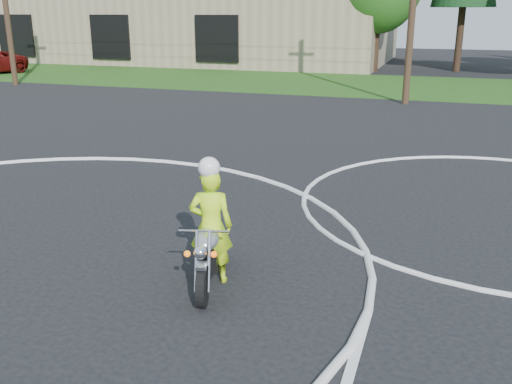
% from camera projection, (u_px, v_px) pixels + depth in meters
% --- Properties ---
extents(grass_strip, '(120.00, 10.00, 0.02)m').
position_uv_depth(grass_strip, '(320.00, 83.00, 30.88)').
color(grass_strip, '#1E4714').
rests_on(grass_strip, ground).
extents(course_markings, '(19.05, 19.05, 0.12)m').
position_uv_depth(course_markings, '(155.00, 237.00, 9.76)').
color(course_markings, silver).
rests_on(course_markings, ground).
extents(primary_motorcycle, '(0.74, 1.85, 0.99)m').
position_uv_depth(primary_motorcycle, '(209.00, 253.00, 7.95)').
color(primary_motorcycle, black).
rests_on(primary_motorcycle, ground).
extents(rider_primary_grp, '(0.69, 0.55, 1.84)m').
position_uv_depth(rider_primary_grp, '(211.00, 222.00, 7.95)').
color(rider_primary_grp, '#C7FF1A').
rests_on(rider_primary_grp, ground).
extents(traffic_cones, '(20.53, 12.43, 0.30)m').
position_uv_depth(traffic_cones, '(162.00, 319.00, 6.91)').
color(traffic_cones, red).
rests_on(traffic_cones, ground).
extents(warehouse, '(41.00, 17.00, 8.30)m').
position_uv_depth(warehouse, '(141.00, 6.00, 46.84)').
color(warehouse, tan).
rests_on(warehouse, ground).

